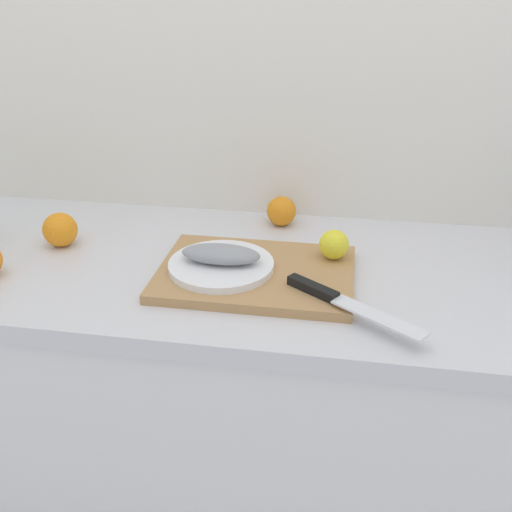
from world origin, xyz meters
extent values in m
cube|color=white|center=(0.00, 0.33, 1.25)|extent=(3.20, 0.05, 2.50)
cube|color=white|center=(0.00, 0.00, 0.43)|extent=(2.00, 0.58, 0.86)
cube|color=silver|center=(0.00, 0.00, 0.88)|extent=(2.00, 0.60, 0.04)
cube|color=tan|center=(-0.08, -0.05, 0.91)|extent=(0.40, 0.28, 0.02)
cylinder|color=white|center=(-0.15, -0.06, 0.93)|extent=(0.22, 0.22, 0.01)
ellipsoid|color=gray|center=(-0.15, -0.06, 0.95)|extent=(0.16, 0.07, 0.04)
cube|color=silver|center=(0.16, -0.21, 0.93)|extent=(0.17, 0.13, 0.00)
cube|color=black|center=(0.04, -0.13, 0.93)|extent=(0.10, 0.08, 0.02)
sphere|color=yellow|center=(0.08, 0.03, 0.95)|extent=(0.06, 0.06, 0.06)
sphere|color=orange|center=(-0.54, 0.03, 0.94)|extent=(0.08, 0.08, 0.08)
sphere|color=orange|center=(-0.06, 0.23, 0.94)|extent=(0.07, 0.07, 0.07)
camera|label=1|loc=(0.09, -1.08, 1.47)|focal=40.64mm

